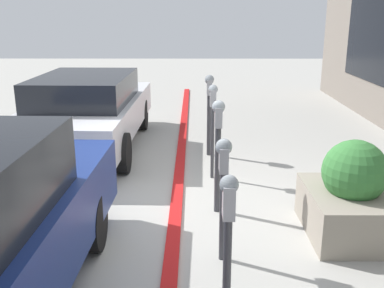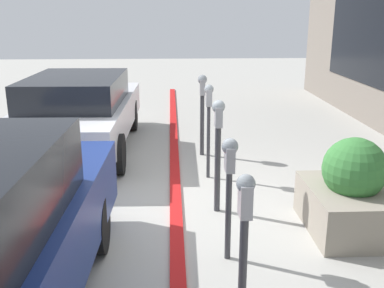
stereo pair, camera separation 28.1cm
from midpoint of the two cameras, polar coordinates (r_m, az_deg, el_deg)
name	(u,v)px [view 1 (the left image)]	position (r m, az deg, el deg)	size (l,w,h in m)	color
ground_plane	(182,210)	(6.04, 0.06, -8.39)	(40.00, 40.00, 0.00)	#ADAAA3
curb_strip	(176,209)	(6.03, -0.71, -8.22)	(19.00, 0.16, 0.04)	red
parking_meter_nearest	(228,230)	(3.46, 6.96, -10.78)	(0.17, 0.14, 1.40)	#38383D
parking_meter_second	(223,172)	(4.55, 5.77, -3.62)	(0.20, 0.17, 1.34)	#38383D
parking_meter_middle	(218,138)	(5.68, 4.74, 0.80)	(0.19, 0.17, 1.49)	#38383D
parking_meter_fourth	(213,110)	(6.87, 3.84, 4.26)	(0.17, 0.14, 1.49)	#38383D
parking_meter_farthest	(209,101)	(8.04, 3.21, 5.49)	(0.19, 0.17, 1.47)	#38383D
planter_box	(352,197)	(5.63, 21.01, -6.37)	(1.27, 1.01, 1.15)	gray
parked_car_middle	(88,110)	(8.68, -12.18, 4.27)	(4.57, 1.94, 1.43)	silver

